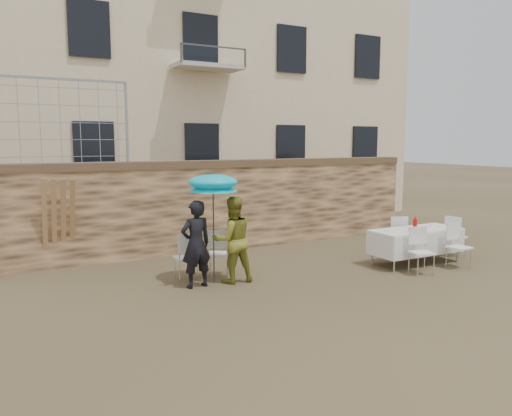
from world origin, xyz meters
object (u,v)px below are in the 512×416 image
man_suit (196,244)px  table_chair_front_left (422,251)px  umbrella (213,186)px  couple_chair_left (186,256)px  woman_dress (233,240)px  banquet_table (416,231)px  soda_bottle (415,225)px  table_chair_front_right (459,246)px  table_chair_back (397,235)px  table_chair_side (456,236)px  couple_chair_right (219,252)px

man_suit → table_chair_front_left: 4.59m
umbrella → table_chair_front_left: umbrella is taller
couple_chair_left → woman_dress: bearing=147.3°
couple_chair_left → banquet_table: (4.99, -1.12, 0.25)m
soda_bottle → table_chair_front_right: soda_bottle is taller
man_suit → woman_dress: bearing=173.8°
man_suit → table_chair_back: (5.19, 0.23, -0.34)m
man_suit → soda_bottle: size_ratio=6.29×
table_chair_front_left → table_chair_back: (0.80, 1.55, 0.00)m
woman_dress → banquet_table: 4.28m
table_chair_back → table_chair_side: size_ratio=1.00×
couple_chair_right → banquet_table: 4.44m
table_chair_front_left → table_chair_back: size_ratio=1.00×
banquet_table → table_chair_back: bearing=76.0°
man_suit → table_chair_front_right: (5.49, -1.32, -0.34)m
woman_dress → table_chair_side: size_ratio=1.74×
couple_chair_left → table_chair_front_left: same height
couple_chair_left → banquet_table: size_ratio=0.46×
woman_dress → couple_chair_right: bearing=-80.4°
couple_chair_right → soda_bottle: size_ratio=3.69×
banquet_table → table_chair_front_right: bearing=-56.3°
couple_chair_left → man_suit: bearing=93.6°
woman_dress → table_chair_side: 5.67m
umbrella → soda_bottle: 4.57m
couple_chair_left → table_chair_back: bearing=-180.0°
couple_chair_right → couple_chair_left: bearing=28.2°
couple_chair_left → couple_chair_right: (0.70, 0.00, 0.00)m
couple_chair_left → soda_bottle: 4.97m
banquet_table → table_chair_side: (1.40, 0.10, -0.25)m
woman_dress → table_chair_front_right: bearing=168.8°
banquet_table → table_chair_side: 1.43m
table_chair_front_right → table_chair_back: same height
woman_dress → banquet_table: size_ratio=0.79×
man_suit → table_chair_front_left: man_suit is taller
man_suit → umbrella: bearing=-172.2°
couple_chair_right → man_suit: bearing=66.3°
man_suit → banquet_table: (4.99, -0.57, -0.09)m
couple_chair_right → table_chair_back: 4.50m
umbrella → table_chair_back: 4.99m
table_chair_side → couple_chair_left: bearing=66.1°
couple_chair_right → umbrella: bearing=84.5°
banquet_table → table_chair_back: 0.86m
table_chair_front_left → couple_chair_left: bearing=171.8°
couple_chair_left → table_chair_front_right: size_ratio=1.00×
man_suit → table_chair_front_right: size_ratio=1.70×
umbrella → couple_chair_left: size_ratio=2.08×
woman_dress → umbrella: 1.11m
couple_chair_right → table_chair_front_right: 5.14m
woman_dress → umbrella: size_ratio=0.84×
couple_chair_left → soda_bottle: size_ratio=3.69×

